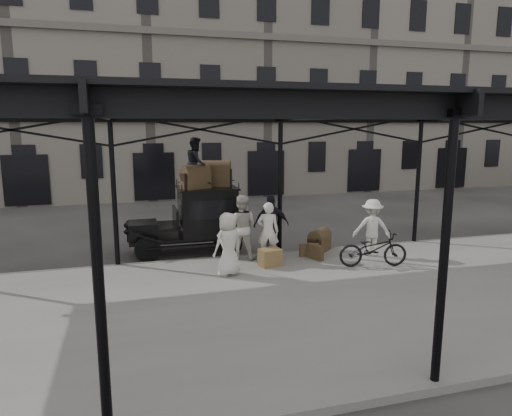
{
  "coord_description": "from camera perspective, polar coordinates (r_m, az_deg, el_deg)",
  "views": [
    {
      "loc": [
        -4.59,
        -11.48,
        4.18
      ],
      "look_at": [
        -0.9,
        1.6,
        1.7
      ],
      "focal_mm": 32.0,
      "sensor_mm": 36.0,
      "label": 1
    }
  ],
  "objects": [
    {
      "name": "porter_right",
      "position": [
        14.62,
        14.29,
        -2.39
      ],
      "size": [
        1.31,
        1.04,
        1.78
      ],
      "primitive_type": "imported",
      "rotation": [
        0.0,
        0.0,
        2.76
      ],
      "color": "silver",
      "rests_on": "platform"
    },
    {
      "name": "canopy",
      "position": [
        10.79,
        9.65,
        12.42
      ],
      "size": [
        22.5,
        9.0,
        4.74
      ],
      "color": "black",
      "rests_on": "ground"
    },
    {
      "name": "taxi",
      "position": [
        15.14,
        -7.27,
        -1.08
      ],
      "size": [
        3.65,
        1.55,
        2.18
      ],
      "color": "black",
      "rests_on": "ground"
    },
    {
      "name": "porter_left",
      "position": [
        13.66,
        1.51,
        -2.94
      ],
      "size": [
        0.75,
        0.61,
        1.78
      ],
      "primitive_type": "imported",
      "rotation": [
        0.0,
        0.0,
        2.82
      ],
      "color": "silver",
      "rests_on": "platform"
    },
    {
      "name": "suitcase_flat",
      "position": [
        14.32,
        6.67,
        -5.24
      ],
      "size": [
        0.62,
        0.24,
        0.4
      ],
      "primitive_type": "cube",
      "rotation": [
        0.0,
        0.0,
        -0.15
      ],
      "color": "#4E3E24",
      "rests_on": "platform"
    },
    {
      "name": "wicker_hamper",
      "position": [
        13.29,
        1.79,
        -6.19
      ],
      "size": [
        0.67,
        0.55,
        0.5
      ],
      "primitive_type": "cube",
      "rotation": [
        0.0,
        0.0,
        0.18
      ],
      "color": "olive",
      "rests_on": "platform"
    },
    {
      "name": "ground",
      "position": [
        13.05,
        5.77,
        -8.4
      ],
      "size": [
        120.0,
        120.0,
        0.0
      ],
      "primitive_type": "plane",
      "color": "#383533",
      "rests_on": "ground"
    },
    {
      "name": "porter_official",
      "position": [
        14.27,
        1.93,
        -2.12
      ],
      "size": [
        1.17,
        0.61,
        1.9
      ],
      "primitive_type": "imported",
      "rotation": [
        0.0,
        0.0,
        3.0
      ],
      "color": "black",
      "rests_on": "platform"
    },
    {
      "name": "steamer_trunk_roof_near",
      "position": [
        14.68,
        -7.56,
        3.67
      ],
      "size": [
        1.0,
        0.82,
        0.63
      ],
      "primitive_type": null,
      "rotation": [
        0.0,
        0.0,
        0.4
      ],
      "color": "#4E3E24",
      "rests_on": "taxi"
    },
    {
      "name": "porter_roof",
      "position": [
        14.79,
        -7.49,
        5.64
      ],
      "size": [
        0.77,
        0.9,
        1.62
      ],
      "primitive_type": "imported",
      "rotation": [
        0.0,
        0.0,
        1.36
      ],
      "color": "black",
      "rests_on": "taxi"
    },
    {
      "name": "bicycle",
      "position": [
        13.59,
        14.42,
        -4.98
      ],
      "size": [
        2.06,
        1.07,
        1.03
      ],
      "primitive_type": "imported",
      "rotation": [
        0.0,
        0.0,
        1.36
      ],
      "color": "black",
      "rests_on": "platform"
    },
    {
      "name": "building_frontage",
      "position": [
        29.96,
        -7.14,
        15.67
      ],
      "size": [
        64.0,
        8.0,
        14.0
      ],
      "primitive_type": "cube",
      "color": "slate",
      "rests_on": "ground"
    },
    {
      "name": "steamer_trunk_platform",
      "position": [
        14.94,
        7.92,
        -4.21
      ],
      "size": [
        0.94,
        0.93,
        0.6
      ],
      "primitive_type": null,
      "rotation": [
        0.0,
        0.0,
        0.75
      ],
      "color": "#4E3E24",
      "rests_on": "platform"
    },
    {
      "name": "suitcase_upright",
      "position": [
        14.03,
        7.4,
        -5.48
      ],
      "size": [
        0.36,
        0.61,
        0.45
      ],
      "primitive_type": "cube",
      "rotation": [
        0.0,
        0.0,
        0.38
      ],
      "color": "#4E3E24",
      "rests_on": "platform"
    },
    {
      "name": "platform",
      "position": [
        11.3,
        9.56,
        -11.11
      ],
      "size": [
        28.0,
        8.0,
        0.15
      ],
      "primitive_type": "cube",
      "color": "slate",
      "rests_on": "ground"
    },
    {
      "name": "steamer_trunk_roof_far",
      "position": [
        15.24,
        -5.01,
        4.1
      ],
      "size": [
        1.09,
        0.86,
        0.7
      ],
      "primitive_type": null,
      "rotation": [
        0.0,
        0.0,
        -0.32
      ],
      "color": "#4E3E24",
      "rests_on": "taxi"
    },
    {
      "name": "porter_midleft",
      "position": [
        13.83,
        -1.83,
        -2.39
      ],
      "size": [
        1.18,
        1.08,
        1.97
      ],
      "primitive_type": "imported",
      "rotation": [
        0.0,
        0.0,
        2.71
      ],
      "color": "beige",
      "rests_on": "platform"
    },
    {
      "name": "porter_centre",
      "position": [
        12.36,
        -3.5,
        -4.51
      ],
      "size": [
        0.99,
        0.83,
        1.73
      ],
      "primitive_type": "imported",
      "rotation": [
        0.0,
        0.0,
        3.53
      ],
      "color": "beige",
      "rests_on": "platform"
    }
  ]
}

